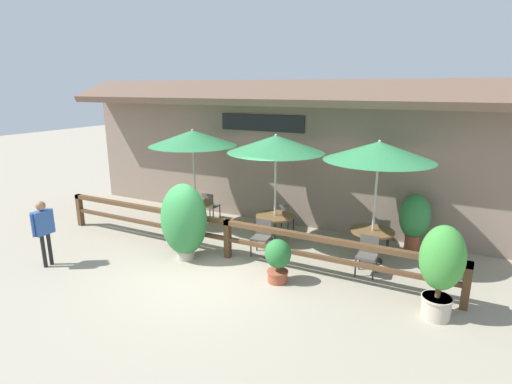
# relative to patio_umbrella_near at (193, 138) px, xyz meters

# --- Properties ---
(ground_plane) EXTENTS (60.00, 60.00, 0.00)m
(ground_plane) POSITION_rel_patio_umbrella_near_xyz_m (1.94, -2.47, -2.64)
(ground_plane) COLOR #9E937F
(building_facade) EXTENTS (14.28, 1.49, 4.23)m
(building_facade) POSITION_rel_patio_umbrella_near_xyz_m (1.94, 1.64, -0.47)
(building_facade) COLOR gray
(building_facade) RESTS_ON ground
(patio_railing) EXTENTS (10.40, 0.14, 0.95)m
(patio_railing) POSITION_rel_patio_umbrella_near_xyz_m (1.94, -1.42, -1.94)
(patio_railing) COLOR brown
(patio_railing) RESTS_ON ground
(patio_umbrella_near) EXTENTS (2.46, 2.46, 2.89)m
(patio_umbrella_near) POSITION_rel_patio_umbrella_near_xyz_m (0.00, 0.00, 0.00)
(patio_umbrella_near) COLOR #B7B2A8
(patio_umbrella_near) RESTS_ON ground
(dining_table_near) EXTENTS (1.00, 1.00, 0.77)m
(dining_table_near) POSITION_rel_patio_umbrella_near_xyz_m (0.00, 0.00, -2.02)
(dining_table_near) COLOR brown
(dining_table_near) RESTS_ON ground
(chair_near_streetside) EXTENTS (0.51, 0.51, 0.86)m
(chair_near_streetside) POSITION_rel_patio_umbrella_near_xyz_m (-0.05, -0.78, -2.15)
(chair_near_streetside) COLOR #514C47
(chair_near_streetside) RESTS_ON ground
(chair_near_wallside) EXTENTS (0.42, 0.42, 0.86)m
(chair_near_wallside) POSITION_rel_patio_umbrella_near_xyz_m (-0.02, 0.78, -2.15)
(chair_near_wallside) COLOR #514C47
(chair_near_wallside) RESTS_ON ground
(patio_umbrella_middle) EXTENTS (2.46, 2.46, 2.89)m
(patio_umbrella_middle) POSITION_rel_patio_umbrella_near_xyz_m (2.57, -0.05, 0.00)
(patio_umbrella_middle) COLOR #B7B2A8
(patio_umbrella_middle) RESTS_ON ground
(dining_table_middle) EXTENTS (1.00, 1.00, 0.77)m
(dining_table_middle) POSITION_rel_patio_umbrella_near_xyz_m (2.57, -0.05, -2.02)
(dining_table_middle) COLOR brown
(dining_table_middle) RESTS_ON ground
(chair_middle_streetside) EXTENTS (0.45, 0.45, 0.86)m
(chair_middle_streetside) POSITION_rel_patio_umbrella_near_xyz_m (2.58, -0.84, -2.15)
(chair_middle_streetside) COLOR #514C47
(chair_middle_streetside) RESTS_ON ground
(chair_middle_wallside) EXTENTS (0.43, 0.43, 0.86)m
(chair_middle_wallside) POSITION_rel_patio_umbrella_near_xyz_m (2.49, 0.73, -2.15)
(chair_middle_wallside) COLOR #514C47
(chair_middle_wallside) RESTS_ON ground
(patio_umbrella_far) EXTENTS (2.46, 2.46, 2.89)m
(patio_umbrella_far) POSITION_rel_patio_umbrella_near_xyz_m (5.08, -0.05, 0.00)
(patio_umbrella_far) COLOR #B7B2A8
(patio_umbrella_far) RESTS_ON ground
(dining_table_far) EXTENTS (1.00, 1.00, 0.77)m
(dining_table_far) POSITION_rel_patio_umbrella_near_xyz_m (5.08, -0.05, -2.02)
(dining_table_far) COLOR brown
(dining_table_far) RESTS_ON ground
(chair_far_streetside) EXTENTS (0.42, 0.42, 0.86)m
(chair_far_streetside) POSITION_rel_patio_umbrella_near_xyz_m (5.13, -0.76, -2.15)
(chair_far_streetside) COLOR #514C47
(chair_far_streetside) RESTS_ON ground
(chair_far_wallside) EXTENTS (0.50, 0.50, 0.86)m
(chair_far_wallside) POSITION_rel_patio_umbrella_near_xyz_m (5.15, 0.67, -2.15)
(chair_far_wallside) COLOR #514C47
(chair_far_wallside) RESTS_ON ground
(potted_plant_broad_leaf) EXTENTS (1.12, 1.01, 1.85)m
(potted_plant_broad_leaf) POSITION_rel_patio_umbrella_near_xyz_m (1.06, -1.93, -1.67)
(potted_plant_broad_leaf) COLOR #B7AD99
(potted_plant_broad_leaf) RESTS_ON ground
(potted_plant_tall_tropical) EXTENTS (0.57, 0.51, 0.95)m
(potted_plant_tall_tropical) POSITION_rel_patio_umbrella_near_xyz_m (3.53, -2.01, -2.11)
(potted_plant_tall_tropical) COLOR #9E4C33
(potted_plant_tall_tropical) RESTS_ON ground
(potted_plant_corner_fern) EXTENTS (0.76, 0.68, 1.75)m
(potted_plant_corner_fern) POSITION_rel_patio_umbrella_near_xyz_m (6.62, -1.96, -1.63)
(potted_plant_corner_fern) COLOR #B7AD99
(potted_plant_corner_fern) RESTS_ON ground
(potted_plant_entrance_palm) EXTENTS (0.74, 0.67, 1.48)m
(potted_plant_entrance_palm) POSITION_rel_patio_umbrella_near_xyz_m (5.87, 1.08, -1.80)
(potted_plant_entrance_palm) COLOR #9E4C33
(potted_plant_entrance_palm) RESTS_ON ground
(pedestrian) EXTENTS (0.21, 0.55, 1.56)m
(pedestrian) POSITION_rel_patio_umbrella_near_xyz_m (-1.52, -3.72, -1.64)
(pedestrian) COLOR black
(pedestrian) RESTS_ON ground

